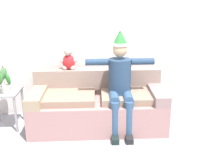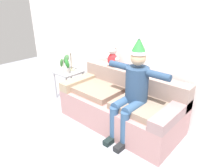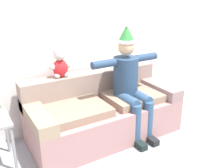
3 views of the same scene
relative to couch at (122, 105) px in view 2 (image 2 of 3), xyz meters
The scene contains 9 objects.
ground_plane 1.06m from the couch, 90.00° to the right, with size 10.00×10.00×0.00m, color #9498A3.
back_wall 1.15m from the couch, 90.00° to the left, with size 7.00×0.10×2.70m, color silver.
couch is the anchor object (origin of this frame).
person_seated 0.58m from the couch, 26.35° to the right, with size 1.02×0.77×1.54m.
teddy_bear 0.87m from the couch, 147.29° to the left, with size 0.29×0.17×0.38m.
side_table 1.44m from the couch, behind, with size 0.47×0.48×0.59m.
table_lamp 1.61m from the couch, behind, with size 0.24×0.24×0.58m.
potted_plant 1.43m from the couch, behind, with size 0.22×0.25×0.40m.
candle_tall 1.62m from the couch, behind, with size 0.04×0.04×0.26m.
Camera 2 is at (1.87, -1.39, 2.00)m, focal length 32.68 mm.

